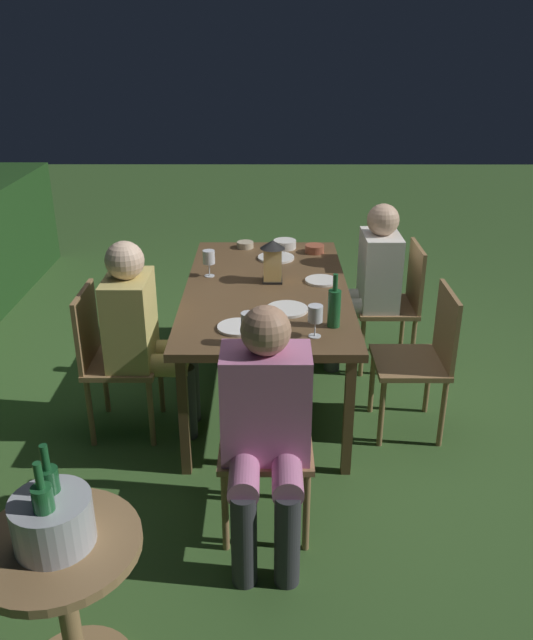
# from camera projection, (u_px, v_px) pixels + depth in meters

# --- Properties ---
(ground_plane) EXTENTS (16.00, 16.00, 0.00)m
(ground_plane) POSITION_uv_depth(u_px,v_px,m) (266.00, 392.00, 4.22)
(ground_plane) COLOR #385B28
(dining_table) EXTENTS (1.82, 0.99, 0.74)m
(dining_table) POSITION_uv_depth(u_px,v_px,m) (266.00, 295.00, 3.94)
(dining_table) COLOR brown
(dining_table) RESTS_ON ground
(chair_side_left_b) EXTENTS (0.42, 0.40, 0.87)m
(chair_side_left_b) POSITION_uv_depth(u_px,v_px,m) (396.00, 300.00, 4.40)
(chair_side_left_b) COLOR #937047
(chair_side_left_b) RESTS_ON ground
(person_in_cream) EXTENTS (0.38, 0.47, 1.15)m
(person_in_cream) POSITION_uv_depth(u_px,v_px,m) (369.00, 279.00, 4.33)
(person_in_cream) COLOR white
(person_in_cream) RESTS_ON ground
(chair_head_near) EXTENTS (0.40, 0.42, 0.87)m
(chair_head_near) POSITION_uv_depth(u_px,v_px,m) (266.00, 429.00, 2.97)
(chair_head_near) COLOR #937047
(chair_head_near) RESTS_ON ground
(person_in_pink) EXTENTS (0.48, 0.38, 1.15)m
(person_in_pink) POSITION_uv_depth(u_px,v_px,m) (266.00, 424.00, 2.73)
(person_in_pink) COLOR #C675A3
(person_in_pink) RESTS_ON ground
(chair_side_left_a) EXTENTS (0.42, 0.40, 0.87)m
(chair_side_left_a) POSITION_uv_depth(u_px,v_px,m) (423.00, 355.00, 3.65)
(chair_side_left_a) COLOR #937047
(chair_side_left_a) RESTS_ON ground
(chair_side_right_a) EXTENTS (0.42, 0.40, 0.87)m
(chair_side_right_a) POSITION_uv_depth(u_px,v_px,m) (110.00, 354.00, 3.65)
(chair_side_right_a) COLOR #937047
(chair_side_right_a) RESTS_ON ground
(person_in_mustard) EXTENTS (0.38, 0.47, 1.15)m
(person_in_mustard) POSITION_uv_depth(u_px,v_px,m) (143.00, 330.00, 3.59)
(person_in_mustard) COLOR tan
(person_in_mustard) RESTS_ON ground
(lantern_centerpiece) EXTENTS (0.15, 0.15, 0.27)m
(lantern_centerpiece) POSITION_uv_depth(u_px,v_px,m) (273.00, 259.00, 3.94)
(lantern_centerpiece) COLOR black
(lantern_centerpiece) RESTS_ON dining_table
(green_bottle_on_table) EXTENTS (0.07, 0.07, 0.29)m
(green_bottle_on_table) POSITION_uv_depth(u_px,v_px,m) (334.00, 307.00, 3.35)
(green_bottle_on_table) COLOR #1E5B2D
(green_bottle_on_table) RESTS_ON dining_table
(wine_glass_a) EXTENTS (0.08, 0.08, 0.17)m
(wine_glass_a) POSITION_uv_depth(u_px,v_px,m) (315.00, 315.00, 3.23)
(wine_glass_a) COLOR silver
(wine_glass_a) RESTS_ON dining_table
(wine_glass_b) EXTENTS (0.08, 0.08, 0.17)m
(wine_glass_b) POSITION_uv_depth(u_px,v_px,m) (249.00, 323.00, 3.15)
(wine_glass_b) COLOR silver
(wine_glass_b) RESTS_ON dining_table
(wine_glass_c) EXTENTS (0.08, 0.08, 0.17)m
(wine_glass_c) POSITION_uv_depth(u_px,v_px,m) (209.00, 258.00, 4.04)
(wine_glass_c) COLOR silver
(wine_glass_c) RESTS_ON dining_table
(plate_a) EXTENTS (0.25, 0.25, 0.01)m
(plate_a) POSITION_uv_depth(u_px,v_px,m) (276.00, 258.00, 4.41)
(plate_a) COLOR silver
(plate_a) RESTS_ON dining_table
(plate_b) EXTENTS (0.22, 0.22, 0.01)m
(plate_b) POSITION_uv_depth(u_px,v_px,m) (238.00, 327.00, 3.36)
(plate_b) COLOR white
(plate_b) RESTS_ON dining_table
(plate_c) EXTENTS (0.20, 0.20, 0.01)m
(plate_c) POSITION_uv_depth(u_px,v_px,m) (321.00, 281.00, 4.00)
(plate_c) COLOR white
(plate_c) RESTS_ON dining_table
(plate_d) EXTENTS (0.23, 0.23, 0.01)m
(plate_d) POSITION_uv_depth(u_px,v_px,m) (287.00, 309.00, 3.58)
(plate_d) COLOR white
(plate_d) RESTS_ON dining_table
(bowl_olives) EXTENTS (0.16, 0.16, 0.06)m
(bowl_olives) POSITION_uv_depth(u_px,v_px,m) (285.00, 244.00, 4.61)
(bowl_olives) COLOR silver
(bowl_olives) RESTS_ON dining_table
(bowl_bread) EXTENTS (0.12, 0.12, 0.04)m
(bowl_bread) POSITION_uv_depth(u_px,v_px,m) (245.00, 245.00, 4.62)
(bowl_bread) COLOR #BCAD8E
(bowl_bread) RESTS_ON dining_table
(bowl_salad) EXTENTS (0.13, 0.13, 0.05)m
(bowl_salad) POSITION_uv_depth(u_px,v_px,m) (315.00, 248.00, 4.52)
(bowl_salad) COLOR #9E5138
(bowl_salad) RESTS_ON dining_table
(side_table) EXTENTS (0.55, 0.55, 0.64)m
(side_table) POSITION_uv_depth(u_px,v_px,m) (65.00, 590.00, 2.18)
(side_table) COLOR #937047
(side_table) RESTS_ON ground
(ice_bucket) EXTENTS (0.26, 0.26, 0.34)m
(ice_bucket) POSITION_uv_depth(u_px,v_px,m) (52.00, 517.00, 2.05)
(ice_bucket) COLOR #B2B7BF
(ice_bucket) RESTS_ON side_table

